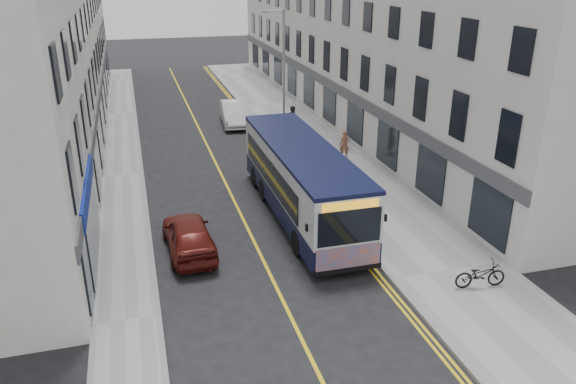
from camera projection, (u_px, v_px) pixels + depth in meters
ground at (273, 280)px, 19.63m from camera, size 140.00×140.00×0.00m
pavement_east at (327, 157)px, 31.86m from camera, size 4.50×64.00×0.12m
pavement_west at (122, 176)px, 29.05m from camera, size 2.00×64.00×0.12m
kerb_east at (289, 160)px, 31.30m from camera, size 0.18×64.00×0.13m
kerb_west at (142, 174)px, 29.29m from camera, size 0.18×64.00×0.13m
road_centre_line at (218, 168)px, 30.32m from camera, size 0.12×64.00×0.01m
road_dbl_yellow_inner at (281, 162)px, 31.21m from camera, size 0.10×64.00×0.01m
road_dbl_yellow_outer at (285, 162)px, 31.26m from camera, size 0.10×64.00×0.01m
terrace_east at (358, 22)px, 38.75m from camera, size 6.00×46.00×13.00m
terrace_west at (40, 31)px, 33.62m from camera, size 6.00×46.00×13.00m
streetlamp at (283, 76)px, 31.48m from camera, size 1.32×0.18×8.00m
city_bus at (302, 179)px, 23.89m from camera, size 2.59×11.07×3.22m
bicycle at (480, 275)px, 18.84m from camera, size 1.82×0.83×0.92m
pedestrian_near at (345, 145)px, 31.16m from camera, size 0.67×0.57×1.57m
pedestrian_far at (293, 119)px, 36.00m from camera, size 1.06×1.00×1.72m
car_white at (234, 113)px, 38.20m from camera, size 2.03×4.84×1.55m
car_maroon at (189, 235)px, 21.26m from camera, size 1.89×4.30×1.44m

